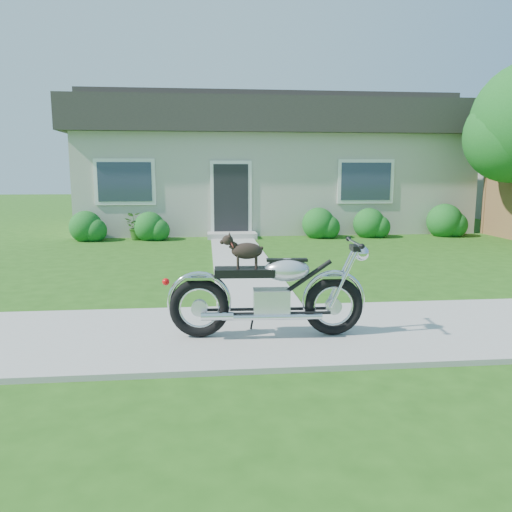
{
  "coord_description": "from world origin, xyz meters",
  "views": [
    {
      "loc": [
        -2.23,
        -5.56,
        1.85
      ],
      "look_at": [
        -1.57,
        1.0,
        0.75
      ],
      "focal_mm": 35.0,
      "sensor_mm": 36.0,
      "label": 1
    }
  ],
  "objects": [
    {
      "name": "motorcycle_with_dog",
      "position": [
        -1.53,
        -0.22,
        0.55
      ],
      "size": [
        2.22,
        0.6,
        1.15
      ],
      "rotation": [
        0.0,
        0.0,
        -0.05
      ],
      "color": "black",
      "rests_on": "sidewalk"
    },
    {
      "name": "potted_plant_right",
      "position": [
        1.1,
        8.55,
        0.43
      ],
      "size": [
        0.5,
        0.5,
        0.86
      ],
      "primitive_type": "imported",
      "rotation": [
        0.0,
        0.0,
        1.54
      ],
      "color": "#3D6F1E",
      "rests_on": "ground"
    },
    {
      "name": "potted_plant_left",
      "position": [
        -4.19,
        8.55,
        0.37
      ],
      "size": [
        0.73,
        0.66,
        0.74
      ],
      "primitive_type": "imported",
      "rotation": [
        0.0,
        0.0,
        3.01
      ],
      "color": "#255516",
      "rests_on": "ground"
    },
    {
      "name": "ground",
      "position": [
        0.0,
        0.0,
        0.0
      ],
      "size": [
        80.0,
        80.0,
        0.0
      ],
      "primitive_type": "plane",
      "color": "#235114",
      "rests_on": "ground"
    },
    {
      "name": "house",
      "position": [
        -0.0,
        11.99,
        2.16
      ],
      "size": [
        12.6,
        7.03,
        4.5
      ],
      "color": "beige",
      "rests_on": "ground"
    },
    {
      "name": "shrub_row",
      "position": [
        0.43,
        8.5,
        0.4
      ],
      "size": [
        11.28,
        1.04,
        1.04
      ],
      "color": "#175A1C",
      "rests_on": "ground"
    },
    {
      "name": "walkway",
      "position": [
        -1.5,
        5.0,
        0.01
      ],
      "size": [
        1.2,
        8.0,
        0.03
      ],
      "primitive_type": "cube",
      "color": "#9E9B93",
      "rests_on": "ground"
    },
    {
      "name": "sidewalk",
      "position": [
        0.0,
        0.0,
        0.02
      ],
      "size": [
        24.0,
        2.2,
        0.04
      ],
      "primitive_type": "cube",
      "color": "#9E9B93",
      "rests_on": "ground"
    }
  ]
}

